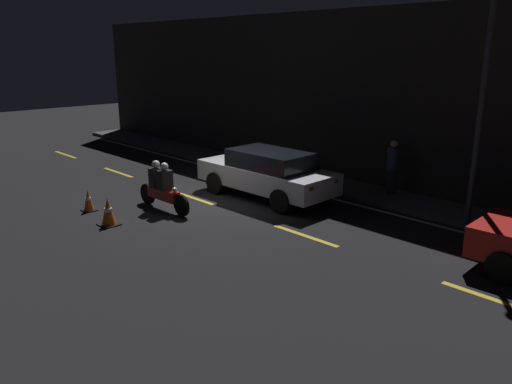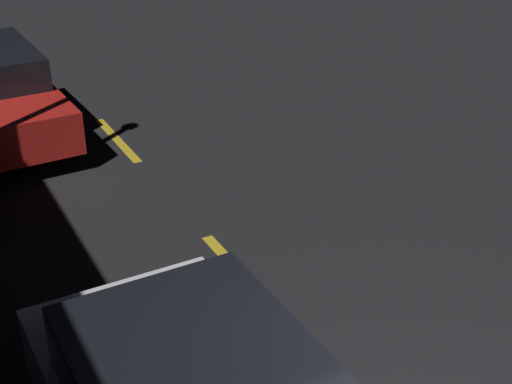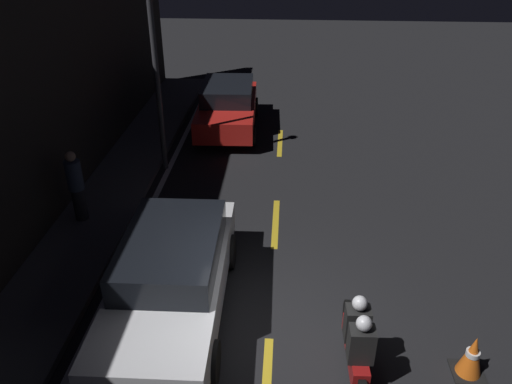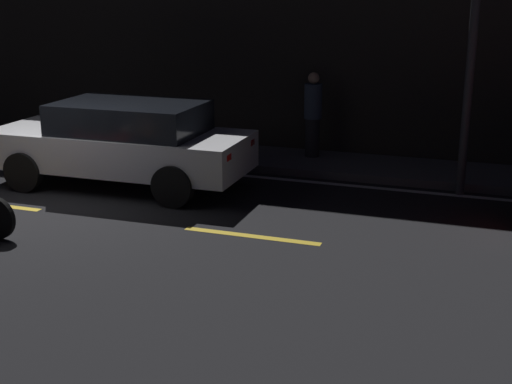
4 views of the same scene
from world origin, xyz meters
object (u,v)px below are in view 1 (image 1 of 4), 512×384
at_px(motorcycle, 162,187).
at_px(pedestrian, 392,167).
at_px(street_lamp, 482,99).
at_px(traffic_cone_near, 88,201).
at_px(sedan_white, 267,172).
at_px(traffic_cone_mid, 108,212).

bearing_deg(motorcycle, pedestrian, 54.06).
bearing_deg(street_lamp, motorcycle, -146.93).
relative_size(traffic_cone_near, street_lamp, 0.11).
height_order(sedan_white, street_lamp, street_lamp).
bearing_deg(traffic_cone_mid, pedestrian, 63.21).
xyz_separation_m(traffic_cone_near, street_lamp, (8.06, 5.94, 2.94)).
relative_size(sedan_white, street_lamp, 0.78).
distance_m(sedan_white, motorcycle, 3.20).
relative_size(sedan_white, traffic_cone_mid, 6.14).
bearing_deg(traffic_cone_near, pedestrian, 54.14).
bearing_deg(sedan_white, motorcycle, 67.13).
bearing_deg(pedestrian, motorcycle, -124.46).
relative_size(sedan_white, traffic_cone_near, 7.31).
height_order(motorcycle, pedestrian, pedestrian).
bearing_deg(street_lamp, traffic_cone_near, -143.61).
bearing_deg(traffic_cone_near, traffic_cone_mid, -6.83).
xyz_separation_m(sedan_white, pedestrian, (2.64, 2.64, 0.18)).
distance_m(motorcycle, pedestrian, 6.80).
bearing_deg(traffic_cone_near, motorcycle, 49.52).
xyz_separation_m(traffic_cone_mid, pedestrian, (3.70, 7.34, 0.61)).
height_order(traffic_cone_near, pedestrian, pedestrian).
distance_m(pedestrian, street_lamp, 3.87).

